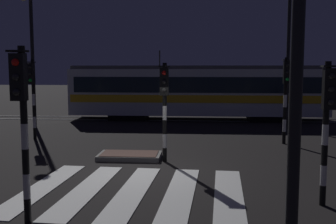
# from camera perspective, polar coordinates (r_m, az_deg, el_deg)

# --- Properties ---
(ground_plane) EXTENTS (120.00, 120.00, 0.00)m
(ground_plane) POSITION_cam_1_polar(r_m,az_deg,el_deg) (12.33, -3.50, -8.39)
(ground_plane) COLOR black
(rail_near) EXTENTS (80.00, 0.12, 0.03)m
(rail_near) POSITION_cam_1_polar(r_m,az_deg,el_deg) (23.78, 0.32, -1.23)
(rail_near) COLOR #59595E
(rail_near) RESTS_ON ground
(rail_far) EXTENTS (80.00, 0.12, 0.03)m
(rail_far) POSITION_cam_1_polar(r_m,az_deg,el_deg) (25.20, 0.54, -0.81)
(rail_far) COLOR #59595E
(rail_far) RESTS_ON ground
(crosswalk_zebra) EXTENTS (5.77, 4.94, 0.02)m
(crosswalk_zebra) POSITION_cam_1_polar(r_m,az_deg,el_deg) (10.43, -5.01, -11.09)
(crosswalk_zebra) COLOR silver
(crosswalk_zebra) RESTS_ON ground
(traffic_island) EXTENTS (2.14, 1.23, 0.18)m
(traffic_island) POSITION_cam_1_polar(r_m,az_deg,el_deg) (14.09, -5.44, -6.18)
(traffic_island) COLOR slate
(traffic_island) RESTS_ON ground
(traffic_light_median_centre) EXTENTS (0.36, 0.42, 3.28)m
(traffic_light_median_centre) POSITION_cam_1_polar(r_m,az_deg,el_deg) (13.14, -0.50, 2.11)
(traffic_light_median_centre) COLOR black
(traffic_light_median_centre) RESTS_ON ground
(traffic_light_corner_near_right) EXTENTS (0.36, 0.42, 3.26)m
(traffic_light_corner_near_right) POSITION_cam_1_polar(r_m,az_deg,el_deg) (9.53, 21.63, 0.01)
(traffic_light_corner_near_right) COLOR black
(traffic_light_corner_near_right) RESTS_ON ground
(traffic_light_corner_far_right) EXTENTS (0.36, 0.42, 3.54)m
(traffic_light_corner_far_right) POSITION_cam_1_polar(r_m,az_deg,el_deg) (17.00, 16.35, 3.38)
(traffic_light_corner_far_right) COLOR black
(traffic_light_corner_far_right) RESTS_ON ground
(traffic_light_kerb_mid_left) EXTENTS (0.36, 0.42, 3.54)m
(traffic_light_kerb_mid_left) POSITION_cam_1_polar(r_m,az_deg,el_deg) (8.31, -20.00, 0.49)
(traffic_light_kerb_mid_left) COLOR black
(traffic_light_kerb_mid_left) RESTS_ON ground
(traffic_light_corner_far_left) EXTENTS (0.36, 0.42, 3.47)m
(traffic_light_corner_far_left) POSITION_cam_1_polar(r_m,az_deg,el_deg) (18.39, -18.63, 3.36)
(traffic_light_corner_far_left) COLOR black
(traffic_light_corner_far_left) RESTS_ON ground
(street_lamp_trackside_left) EXTENTS (0.44, 1.21, 6.82)m
(street_lamp_trackside_left) POSITION_cam_1_polar(r_m,az_deg,el_deg) (22.04, -18.93, 9.15)
(street_lamp_trackside_left) COLOR black
(street_lamp_trackside_left) RESTS_ON ground
(street_lamp_trackside_right) EXTENTS (0.44, 1.21, 7.20)m
(street_lamp_trackside_right) POSITION_cam_1_polar(r_m,az_deg,el_deg) (21.80, 16.83, 9.81)
(street_lamp_trackside_right) COLOR black
(street_lamp_trackside_right) RESTS_ON ground
(tram) EXTENTS (15.27, 2.58, 4.15)m
(tram) POSITION_cam_1_polar(r_m,az_deg,el_deg) (24.28, 4.16, 3.01)
(tram) COLOR silver
(tram) RESTS_ON ground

